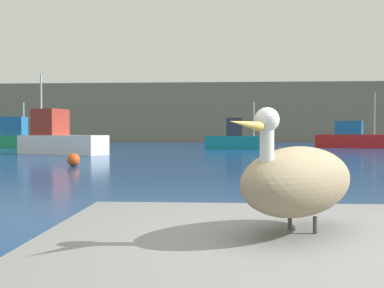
% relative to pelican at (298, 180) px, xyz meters
% --- Properties ---
extents(hillside_backdrop, '(140.00, 17.53, 8.81)m').
position_rel_pelican_xyz_m(hillside_backdrop, '(0.23, 69.39, 3.40)').
color(hillside_backdrop, '#7F755B').
rests_on(hillside_backdrop, ground).
extents(pier_dock, '(3.59, 2.58, 0.63)m').
position_rel_pelican_xyz_m(pier_dock, '(0.01, 0.01, -0.69)').
color(pier_dock, slate).
rests_on(pier_dock, ground).
extents(pelican, '(1.17, 1.27, 0.87)m').
position_rel_pelican_xyz_m(pelican, '(0.00, 0.00, 0.00)').
color(pelican, '#958262').
rests_on(pelican, pier_dock).
extents(fishing_boat_white, '(6.10, 3.84, 5.14)m').
position_rel_pelican_xyz_m(fishing_boat_white, '(-10.52, 23.84, -0.01)').
color(fishing_boat_white, white).
rests_on(fishing_boat_white, ground).
extents(fishing_boat_red, '(6.54, 4.21, 4.96)m').
position_rel_pelican_xyz_m(fishing_boat_red, '(11.77, 37.34, -0.10)').
color(fishing_boat_red, red).
rests_on(fishing_boat_red, ground).
extents(fishing_boat_teal, '(5.19, 1.94, 3.95)m').
position_rel_pelican_xyz_m(fishing_boat_teal, '(1.02, 33.75, -0.14)').
color(fishing_boat_teal, teal).
rests_on(fishing_boat_teal, ground).
extents(fishing_boat_green, '(5.69, 1.90, 4.10)m').
position_rel_pelican_xyz_m(fishing_boat_green, '(-19.45, 35.20, -0.06)').
color(fishing_boat_green, '#1E8C4C').
rests_on(fishing_boat_green, ground).
extents(mooring_buoy, '(0.51, 0.51, 0.51)m').
position_rel_pelican_xyz_m(mooring_buoy, '(-6.33, 14.07, -0.75)').
color(mooring_buoy, '#E54C19').
rests_on(mooring_buoy, ground).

